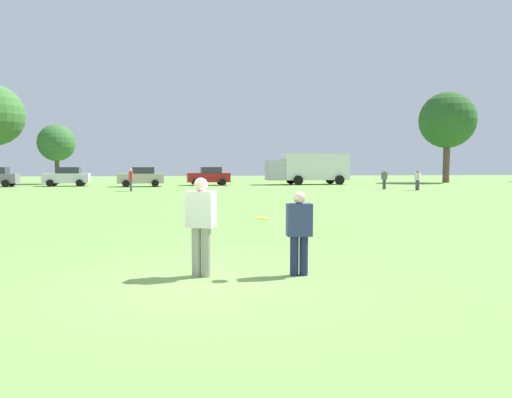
# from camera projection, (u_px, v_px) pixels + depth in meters

# --- Properties ---
(ground_plane) EXTENTS (165.98, 165.98, 0.00)m
(ground_plane) POSITION_uv_depth(u_px,v_px,m) (203.00, 283.00, 8.29)
(ground_plane) COLOR #6B9347
(player_thrower) EXTENTS (0.57, 0.46, 1.79)m
(player_thrower) POSITION_uv_depth(u_px,v_px,m) (201.00, 221.00, 8.76)
(player_thrower) COLOR gray
(player_thrower) RESTS_ON ground
(player_defender) EXTENTS (0.46, 0.28, 1.54)m
(player_defender) POSITION_uv_depth(u_px,v_px,m) (299.00, 229.00, 8.85)
(player_defender) COLOR #1E234C
(player_defender) RESTS_ON ground
(frisbee) EXTENTS (0.27, 0.27, 0.05)m
(frisbee) POSITION_uv_depth(u_px,v_px,m) (262.00, 218.00, 8.67)
(frisbee) COLOR yellow
(traffic_cone) EXTENTS (0.32, 0.32, 0.48)m
(traffic_cone) POSITION_uv_depth(u_px,v_px,m) (304.00, 226.00, 14.27)
(traffic_cone) COLOR #D8590C
(traffic_cone) RESTS_ON ground
(parked_car_center) EXTENTS (4.32, 2.45, 1.82)m
(parked_car_center) POSITION_uv_depth(u_px,v_px,m) (67.00, 176.00, 46.43)
(parked_car_center) COLOR silver
(parked_car_center) RESTS_ON ground
(parked_car_mid_right) EXTENTS (4.32, 2.45, 1.82)m
(parked_car_mid_right) POSITION_uv_depth(u_px,v_px,m) (141.00, 177.00, 45.38)
(parked_car_mid_right) COLOR #B7AD99
(parked_car_mid_right) RESTS_ON ground
(parked_car_near_right) EXTENTS (4.32, 2.45, 1.82)m
(parked_car_near_right) POSITION_uv_depth(u_px,v_px,m) (209.00, 176.00, 48.36)
(parked_car_near_right) COLOR maroon
(parked_car_near_right) RESTS_ON ground
(box_truck) EXTENTS (8.65, 3.41, 3.18)m
(box_truck) POSITION_uv_depth(u_px,v_px,m) (309.00, 168.00, 50.46)
(box_truck) COLOR white
(box_truck) RESTS_ON ground
(bystander_sideline_watcher) EXTENTS (0.50, 0.38, 1.62)m
(bystander_sideline_watcher) POSITION_uv_depth(u_px,v_px,m) (384.00, 178.00, 40.61)
(bystander_sideline_watcher) COLOR #4C4C51
(bystander_sideline_watcher) RESTS_ON ground
(bystander_far_jogger) EXTENTS (0.28, 0.48, 1.73)m
(bystander_far_jogger) POSITION_uv_depth(u_px,v_px,m) (131.00, 179.00, 37.30)
(bystander_far_jogger) COLOR #4C4C51
(bystander_far_jogger) RESTS_ON ground
(bystander_field_marshal) EXTENTS (0.48, 0.50, 1.61)m
(bystander_field_marshal) POSITION_uv_depth(u_px,v_px,m) (418.00, 179.00, 38.83)
(bystander_field_marshal) COLOR #4C4C51
(bystander_field_marshal) RESTS_ON ground
(tree_east_birch) EXTENTS (3.88, 3.88, 6.31)m
(tree_east_birch) POSITION_uv_depth(u_px,v_px,m) (56.00, 143.00, 51.52)
(tree_east_birch) COLOR brown
(tree_east_birch) RESTS_ON ground
(tree_east_oak) EXTENTS (6.34, 6.34, 10.30)m
(tree_east_oak) POSITION_uv_depth(u_px,v_px,m) (447.00, 120.00, 55.29)
(tree_east_oak) COLOR brown
(tree_east_oak) RESTS_ON ground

